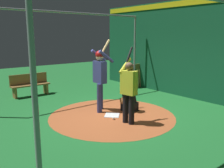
% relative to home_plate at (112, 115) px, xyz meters
% --- Properties ---
extents(ground_plane, '(25.30, 25.30, 0.00)m').
position_rel_home_plate_xyz_m(ground_plane, '(0.00, 0.00, -0.01)').
color(ground_plane, '#1E6B2D').
extents(dirt_circle, '(3.67, 3.67, 0.01)m').
position_rel_home_plate_xyz_m(dirt_circle, '(0.00, 0.00, -0.01)').
color(dirt_circle, '#AD562D').
rests_on(dirt_circle, ground).
extents(home_plate, '(0.59, 0.59, 0.01)m').
position_rel_home_plate_xyz_m(home_plate, '(0.00, 0.00, 0.00)').
color(home_plate, white).
rests_on(home_plate, dirt_circle).
extents(batter, '(0.68, 0.49, 2.20)m').
position_rel_home_plate_xyz_m(batter, '(-0.03, -0.62, 1.14)').
color(batter, navy).
rests_on(batter, ground).
extents(catcher, '(0.58, 0.40, 0.93)m').
position_rel_home_plate_xyz_m(catcher, '(-0.68, -0.03, 0.35)').
color(catcher, black).
rests_on(catcher, ground).
extents(visitor, '(0.55, 0.55, 2.02)m').
position_rel_home_plate_xyz_m(visitor, '(0.04, 0.75, 0.94)').
color(visitor, black).
rests_on(visitor, ground).
extents(back_wall, '(0.23, 9.30, 3.61)m').
position_rel_home_plate_xyz_m(back_wall, '(-3.64, 0.00, 1.81)').
color(back_wall, '#145133').
rests_on(back_wall, ground).
extents(cage_frame, '(6.41, 4.86, 3.12)m').
position_rel_home_plate_xyz_m(cage_frame, '(0.00, 0.00, 2.21)').
color(cage_frame, gray).
rests_on(cage_frame, ground).
extents(bat_rack, '(0.94, 0.20, 1.05)m').
position_rel_home_plate_xyz_m(bat_rack, '(-3.40, -2.44, 0.48)').
color(bat_rack, olive).
rests_on(bat_rack, ground).
extents(bench, '(1.46, 0.36, 0.85)m').
position_rel_home_plate_xyz_m(bench, '(0.97, -3.88, 0.42)').
color(bench, olive).
rests_on(bench, ground).
extents(baseball_0, '(0.07, 0.07, 0.07)m').
position_rel_home_plate_xyz_m(baseball_0, '(0.17, 0.29, 0.03)').
color(baseball_0, white).
rests_on(baseball_0, dirt_circle).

